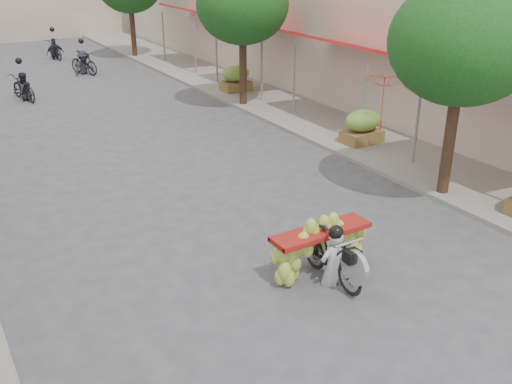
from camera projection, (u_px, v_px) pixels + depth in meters
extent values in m
plane|color=#4F4F53|center=(396.00, 362.00, 8.67)|extent=(120.00, 120.00, 0.00)
cube|color=gray|center=(265.00, 94.00, 23.72)|extent=(4.00, 60.00, 0.12)
cube|color=beige|center=(377.00, 16.00, 24.13)|extent=(8.00, 40.00, 6.00)
cube|color=red|center=(505.00, 80.00, 14.08)|extent=(1.77, 4.20, 0.53)
cylinder|color=slate|center=(417.00, 123.00, 15.77)|extent=(0.08, 0.08, 2.55)
cube|color=red|center=(348.00, 45.00, 18.78)|extent=(1.77, 4.20, 0.53)
cylinder|color=slate|center=(364.00, 105.00, 17.50)|extent=(0.08, 0.08, 2.55)
cylinder|color=slate|center=(294.00, 82.00, 20.47)|extent=(0.08, 0.08, 2.55)
cube|color=red|center=(255.00, 25.00, 23.48)|extent=(1.77, 4.20, 0.53)
cylinder|color=slate|center=(262.00, 71.00, 22.20)|extent=(0.08, 0.08, 2.55)
cylinder|color=slate|center=(217.00, 56.00, 25.17)|extent=(0.08, 0.08, 2.55)
cube|color=red|center=(192.00, 11.00, 28.18)|extent=(1.77, 4.20, 0.53)
cylinder|color=slate|center=(195.00, 48.00, 26.90)|extent=(0.08, 0.08, 2.55)
cylinder|color=slate|center=(164.00, 38.00, 29.88)|extent=(0.08, 0.08, 2.55)
cylinder|color=#3A2719|center=(450.00, 135.00, 13.73)|extent=(0.28, 0.28, 3.20)
ellipsoid|color=#194C18|center=(463.00, 42.00, 12.84)|extent=(3.40, 3.40, 2.90)
cylinder|color=#3A2719|center=(243.00, 65.00, 21.56)|extent=(0.28, 0.28, 3.20)
ellipsoid|color=#194C18|center=(242.00, 4.00, 20.68)|extent=(3.40, 3.40, 2.90)
cylinder|color=#3A2719|center=(133.00, 28.00, 30.96)|extent=(0.28, 0.28, 3.20)
cube|color=brown|center=(362.00, 135.00, 17.73)|extent=(1.20, 0.80, 0.50)
ellipsoid|color=olive|center=(363.00, 117.00, 17.50)|extent=(1.20, 0.88, 0.66)
cube|color=brown|center=(236.00, 85.00, 24.00)|extent=(1.20, 0.80, 0.50)
ellipsoid|color=olive|center=(236.00, 71.00, 23.77)|extent=(1.20, 0.88, 0.66)
imported|color=black|center=(332.00, 256.00, 10.56)|extent=(0.52, 1.79, 1.05)
cylinder|color=silver|center=(355.00, 268.00, 10.01)|extent=(0.10, 0.66, 0.66)
cube|color=black|center=(352.00, 256.00, 10.02)|extent=(0.28, 0.22, 0.22)
cylinder|color=silver|center=(349.00, 243.00, 10.01)|extent=(0.60, 0.05, 0.05)
cube|color=maroon|center=(321.00, 232.00, 10.69)|extent=(2.02, 0.55, 0.10)
imported|color=silver|center=(335.00, 230.00, 10.29)|extent=(0.57, 0.42, 1.58)
sphere|color=black|center=(339.00, 193.00, 9.97)|extent=(0.28, 0.28, 0.28)
imported|color=red|center=(387.00, 73.00, 16.24)|extent=(2.08, 2.08, 1.67)
imported|color=silver|center=(226.00, 72.00, 23.87)|extent=(0.86, 0.69, 1.51)
imported|color=black|center=(23.00, 88.00, 22.89)|extent=(1.06, 1.90, 1.01)
imported|color=#232229|center=(20.00, 72.00, 22.64)|extent=(0.88, 0.65, 1.65)
sphere|color=black|center=(19.00, 61.00, 22.45)|extent=(0.26, 0.26, 0.26)
imported|color=black|center=(84.00, 63.00, 27.38)|extent=(1.25, 1.95, 1.11)
imported|color=#232229|center=(82.00, 51.00, 27.15)|extent=(1.19, 0.93, 1.65)
sphere|color=black|center=(81.00, 41.00, 26.97)|extent=(0.26, 0.26, 0.26)
imported|color=black|center=(55.00, 50.00, 31.01)|extent=(0.78, 1.81, 1.00)
imported|color=#232229|center=(53.00, 38.00, 30.76)|extent=(1.00, 0.61, 1.65)
sphere|color=black|center=(52.00, 29.00, 30.58)|extent=(0.26, 0.26, 0.26)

